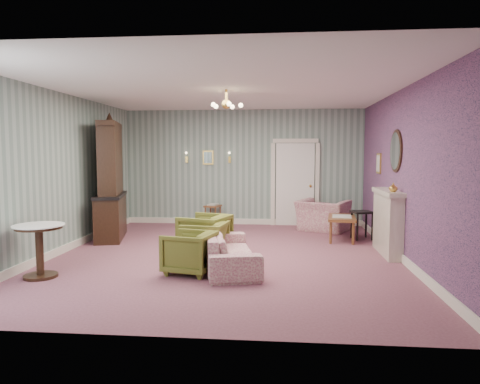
# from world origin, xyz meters

# --- Properties ---
(floor) EXTENTS (7.00, 7.00, 0.00)m
(floor) POSITION_xyz_m (0.00, 0.00, 0.00)
(floor) COLOR #895061
(floor) RESTS_ON ground
(ceiling) EXTENTS (7.00, 7.00, 0.00)m
(ceiling) POSITION_xyz_m (0.00, 0.00, 2.90)
(ceiling) COLOR white
(ceiling) RESTS_ON ground
(wall_back) EXTENTS (6.00, 0.00, 6.00)m
(wall_back) POSITION_xyz_m (0.00, 3.50, 1.45)
(wall_back) COLOR slate
(wall_back) RESTS_ON ground
(wall_front) EXTENTS (6.00, 0.00, 6.00)m
(wall_front) POSITION_xyz_m (0.00, -3.50, 1.45)
(wall_front) COLOR slate
(wall_front) RESTS_ON ground
(wall_left) EXTENTS (0.00, 7.00, 7.00)m
(wall_left) POSITION_xyz_m (-3.00, 0.00, 1.45)
(wall_left) COLOR slate
(wall_left) RESTS_ON ground
(wall_right) EXTENTS (0.00, 7.00, 7.00)m
(wall_right) POSITION_xyz_m (3.00, 0.00, 1.45)
(wall_right) COLOR slate
(wall_right) RESTS_ON ground
(wall_right_floral) EXTENTS (0.00, 7.00, 7.00)m
(wall_right_floral) POSITION_xyz_m (2.98, 0.00, 1.45)
(wall_right_floral) COLOR #AF578B
(wall_right_floral) RESTS_ON ground
(door) EXTENTS (1.12, 0.12, 2.16)m
(door) POSITION_xyz_m (1.30, 3.46, 1.08)
(door) COLOR white
(door) RESTS_ON floor
(olive_chair_a) EXTENTS (0.78, 0.81, 0.70)m
(olive_chair_a) POSITION_xyz_m (-0.42, -1.19, 0.35)
(olive_chair_a) COLOR brown
(olive_chair_a) RESTS_ON floor
(olive_chair_b) EXTENTS (0.74, 0.78, 0.72)m
(olive_chair_b) POSITION_xyz_m (-0.34, -0.28, 0.36)
(olive_chair_b) COLOR brown
(olive_chair_b) RESTS_ON floor
(olive_chair_c) EXTENTS (0.93, 0.96, 0.80)m
(olive_chair_c) POSITION_xyz_m (-0.40, 0.06, 0.40)
(olive_chair_c) COLOR brown
(olive_chair_c) RESTS_ON floor
(sofa_chintz) EXTENTS (0.99, 2.02, 0.76)m
(sofa_chintz) POSITION_xyz_m (0.14, -0.79, 0.38)
(sofa_chintz) COLOR #9B3E5F
(sofa_chintz) RESTS_ON floor
(wingback_chair) EXTENTS (1.30, 1.12, 0.96)m
(wingback_chair) POSITION_xyz_m (1.94, 2.73, 0.48)
(wingback_chair) COLOR #9B3E5F
(wingback_chair) RESTS_ON floor
(dresser) EXTENTS (0.91, 1.65, 2.60)m
(dresser) POSITION_xyz_m (-2.65, 1.37, 1.30)
(dresser) COLOR black
(dresser) RESTS_ON floor
(fireplace) EXTENTS (0.30, 1.40, 1.16)m
(fireplace) POSITION_xyz_m (2.86, 0.40, 0.58)
(fireplace) COLOR beige
(fireplace) RESTS_ON floor
(mantel_vase) EXTENTS (0.15, 0.15, 0.15)m
(mantel_vase) POSITION_xyz_m (2.84, 0.00, 1.23)
(mantel_vase) COLOR gold
(mantel_vase) RESTS_ON fireplace
(oval_mirror) EXTENTS (0.04, 0.76, 0.84)m
(oval_mirror) POSITION_xyz_m (2.96, 0.40, 1.85)
(oval_mirror) COLOR white
(oval_mirror) RESTS_ON wall_right
(framed_print) EXTENTS (0.04, 0.34, 0.42)m
(framed_print) POSITION_xyz_m (2.97, 1.75, 1.60)
(framed_print) COLOR gold
(framed_print) RESTS_ON wall_right
(coffee_table) EXTENTS (0.66, 1.05, 0.51)m
(coffee_table) POSITION_xyz_m (2.22, 1.60, 0.25)
(coffee_table) COLOR brown
(coffee_table) RESTS_ON floor
(side_table_black) EXTENTS (0.48, 0.48, 0.60)m
(side_table_black) POSITION_xyz_m (2.65, 1.72, 0.30)
(side_table_black) COLOR black
(side_table_black) RESTS_ON floor
(pedestal_table) EXTENTS (0.85, 0.85, 0.79)m
(pedestal_table) POSITION_xyz_m (-2.55, -1.61, 0.39)
(pedestal_table) COLOR black
(pedestal_table) RESTS_ON floor
(nesting_table) EXTENTS (0.43, 0.50, 0.57)m
(nesting_table) POSITION_xyz_m (-0.73, 3.15, 0.28)
(nesting_table) COLOR brown
(nesting_table) RESTS_ON floor
(gilt_mirror_back) EXTENTS (0.28, 0.06, 0.36)m
(gilt_mirror_back) POSITION_xyz_m (-0.90, 3.46, 1.70)
(gilt_mirror_back) COLOR gold
(gilt_mirror_back) RESTS_ON wall_back
(sconce_left) EXTENTS (0.16, 0.12, 0.30)m
(sconce_left) POSITION_xyz_m (-1.45, 3.44, 1.70)
(sconce_left) COLOR gold
(sconce_left) RESTS_ON wall_back
(sconce_right) EXTENTS (0.16, 0.12, 0.30)m
(sconce_right) POSITION_xyz_m (-0.35, 3.44, 1.70)
(sconce_right) COLOR gold
(sconce_right) RESTS_ON wall_back
(chandelier) EXTENTS (0.56, 0.56, 0.36)m
(chandelier) POSITION_xyz_m (0.00, 0.00, 2.63)
(chandelier) COLOR gold
(chandelier) RESTS_ON ceiling
(burgundy_cushion) EXTENTS (0.41, 0.28, 0.39)m
(burgundy_cushion) POSITION_xyz_m (1.89, 2.58, 0.48)
(burgundy_cushion) COLOR maroon
(burgundy_cushion) RESTS_ON wingback_chair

